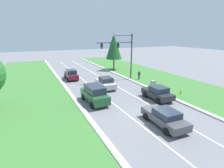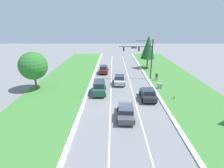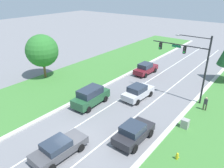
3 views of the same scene
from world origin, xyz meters
name	(u,v)px [view 1 (image 1 of 3)]	position (x,y,z in m)	size (l,w,h in m)	color
ground_plane	(152,117)	(0.00, 0.00, 0.00)	(160.00, 160.00, 0.00)	slate
curb_strip_right	(193,107)	(5.65, 0.00, 0.07)	(0.50, 90.00, 0.15)	beige
curb_strip_left	(98,130)	(-5.65, 0.00, 0.07)	(0.50, 90.00, 0.15)	beige
grass_verge_right	(223,100)	(10.90, 0.00, 0.04)	(10.00, 90.00, 0.08)	#427F38
grass_verge_left	(29,147)	(-10.90, 0.00, 0.04)	(10.00, 90.00, 0.08)	#427F38
lane_stripe_inner_left	(136,121)	(-1.80, 0.00, 0.00)	(0.14, 81.00, 0.01)	white
lane_stripe_inner_right	(166,114)	(1.80, 0.00, 0.00)	(0.14, 81.00, 0.01)	white
traffic_signal_mast	(122,50)	(4.38, 14.10, 5.26)	(6.73, 0.41, 7.96)	black
graphite_sedan	(165,117)	(0.07, -1.68, 0.78)	(2.22, 4.78, 1.52)	#4C4C51
burgundy_sedan	(71,74)	(-3.60, 18.49, 0.88)	(2.07, 4.71, 1.76)	maroon
charcoal_sedan	(158,93)	(3.75, 3.68, 0.86)	(2.15, 4.28, 1.69)	#28282D
silver_sedan	(106,83)	(-0.21, 10.76, 0.86)	(2.25, 4.66, 1.73)	silver
forest_suv	(95,94)	(-3.66, 6.07, 1.08)	(2.23, 4.91, 2.11)	#235633
utility_cabinet	(153,84)	(6.68, 8.26, 0.50)	(0.70, 0.60, 1.00)	#9E9E99
pedestrian	(139,75)	(7.17, 12.82, 0.94)	(0.41, 0.28, 1.69)	#42382D
fire_hydrant	(181,92)	(7.80, 3.77, 0.34)	(0.34, 0.20, 0.70)	gold
conifer_near_right_tree	(114,46)	(7.16, 22.99, 5.33)	(3.53, 3.53, 8.17)	brown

